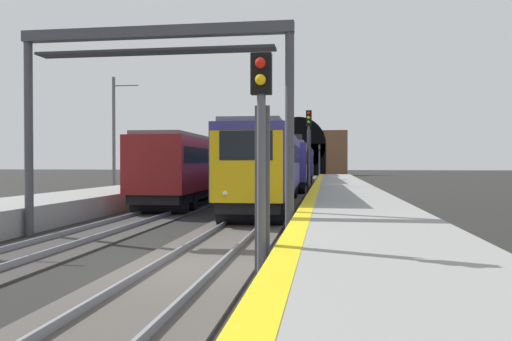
{
  "coord_description": "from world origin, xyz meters",
  "views": [
    {
      "loc": [
        -10.95,
        -3.12,
        2.45
      ],
      "look_at": [
        14.36,
        0.45,
        2.05
      ],
      "focal_mm": 35.06,
      "sensor_mm": 36.0,
      "label": 1
    }
  ],
  "objects_px": {
    "train_adjacent_platform": "(233,165)",
    "railway_signal_far": "(319,157)",
    "railway_signal_near": "(261,152)",
    "overhead_signal_gantry": "(154,77)",
    "railway_signal_mid": "(309,146)",
    "train_main_approaching": "(293,163)",
    "catenary_mast_far": "(114,136)"
  },
  "relations": [
    {
      "from": "railway_signal_near",
      "to": "railway_signal_far",
      "type": "height_order",
      "value": "railway_signal_far"
    },
    {
      "from": "train_main_approaching",
      "to": "train_adjacent_platform",
      "type": "relative_size",
      "value": 1.42
    },
    {
      "from": "railway_signal_far",
      "to": "train_adjacent_platform",
      "type": "bearing_deg",
      "value": -8.74
    },
    {
      "from": "railway_signal_mid",
      "to": "train_adjacent_platform",
      "type": "bearing_deg",
      "value": -139.38
    },
    {
      "from": "train_adjacent_platform",
      "to": "overhead_signal_gantry",
      "type": "distance_m",
      "value": 26.38
    },
    {
      "from": "train_adjacent_platform",
      "to": "railway_signal_mid",
      "type": "xyz_separation_m",
      "value": [
        -7.77,
        -6.67,
        1.33
      ]
    },
    {
      "from": "railway_signal_near",
      "to": "catenary_mast_far",
      "type": "height_order",
      "value": "catenary_mast_far"
    },
    {
      "from": "train_adjacent_platform",
      "to": "railway_signal_far",
      "type": "xyz_separation_m",
      "value": [
        43.36,
        -6.67,
        1.11
      ]
    },
    {
      "from": "railway_signal_mid",
      "to": "overhead_signal_gantry",
      "type": "xyz_separation_m",
      "value": [
        -18.33,
        4.3,
        1.62
      ]
    },
    {
      "from": "overhead_signal_gantry",
      "to": "train_adjacent_platform",
      "type": "bearing_deg",
      "value": 5.17
    },
    {
      "from": "train_adjacent_platform",
      "to": "railway_signal_far",
      "type": "distance_m",
      "value": 43.89
    },
    {
      "from": "train_adjacent_platform",
      "to": "catenary_mast_far",
      "type": "bearing_deg",
      "value": 143.33
    },
    {
      "from": "railway_signal_far",
      "to": "overhead_signal_gantry",
      "type": "bearing_deg",
      "value": -3.54
    },
    {
      "from": "train_main_approaching",
      "to": "catenary_mast_far",
      "type": "distance_m",
      "value": 18.1
    },
    {
      "from": "railway_signal_near",
      "to": "railway_signal_far",
      "type": "xyz_separation_m",
      "value": [
        75.81,
        -0.0,
        0.72
      ]
    },
    {
      "from": "railway_signal_near",
      "to": "railway_signal_mid",
      "type": "height_order",
      "value": "railway_signal_mid"
    },
    {
      "from": "railway_signal_far",
      "to": "train_main_approaching",
      "type": "bearing_deg",
      "value": -2.89
    },
    {
      "from": "train_main_approaching",
      "to": "railway_signal_mid",
      "type": "distance_m",
      "value": 12.98
    },
    {
      "from": "train_adjacent_platform",
      "to": "railway_signal_near",
      "type": "xyz_separation_m",
      "value": [
        -32.45,
        -6.67,
        0.39
      ]
    },
    {
      "from": "train_adjacent_platform",
      "to": "overhead_signal_gantry",
      "type": "height_order",
      "value": "overhead_signal_gantry"
    },
    {
      "from": "railway_signal_near",
      "to": "train_main_approaching",
      "type": "bearing_deg",
      "value": -177.04
    },
    {
      "from": "train_main_approaching",
      "to": "railway_signal_near",
      "type": "relative_size",
      "value": 12.91
    },
    {
      "from": "train_main_approaching",
      "to": "overhead_signal_gantry",
      "type": "distance_m",
      "value": 31.33
    },
    {
      "from": "railway_signal_far",
      "to": "catenary_mast_far",
      "type": "distance_m",
      "value": 54.02
    },
    {
      "from": "train_adjacent_platform",
      "to": "train_main_approaching",
      "type": "bearing_deg",
      "value": -43.89
    },
    {
      "from": "railway_signal_far",
      "to": "catenary_mast_far",
      "type": "relative_size",
      "value": 0.67
    },
    {
      "from": "train_main_approaching",
      "to": "overhead_signal_gantry",
      "type": "height_order",
      "value": "overhead_signal_gantry"
    },
    {
      "from": "railway_signal_mid",
      "to": "railway_signal_far",
      "type": "xyz_separation_m",
      "value": [
        51.14,
        -0.0,
        -0.21
      ]
    },
    {
      "from": "railway_signal_far",
      "to": "overhead_signal_gantry",
      "type": "xyz_separation_m",
      "value": [
        -69.47,
        4.3,
        1.83
      ]
    },
    {
      "from": "train_main_approaching",
      "to": "railway_signal_mid",
      "type": "bearing_deg",
      "value": 7.27
    },
    {
      "from": "train_main_approaching",
      "to": "railway_signal_near",
      "type": "xyz_separation_m",
      "value": [
        -37.46,
        -1.94,
        0.25
      ]
    },
    {
      "from": "railway_signal_mid",
      "to": "catenary_mast_far",
      "type": "relative_size",
      "value": 0.72
    }
  ]
}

